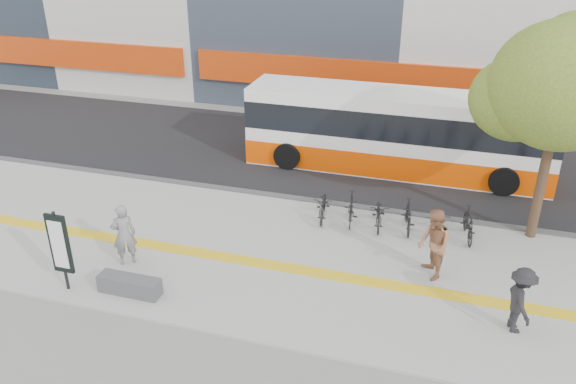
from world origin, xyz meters
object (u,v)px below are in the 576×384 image
(bus, at_px, (396,134))
(seated_woman, at_px, (124,234))
(bench, at_px, (130,285))
(pedestrian_dark, at_px, (520,300))
(pedestrian_tan, at_px, (434,245))
(signboard, at_px, (60,245))
(street_tree, at_px, (560,87))

(bus, distance_m, seated_woman, 10.47)
(bench, relative_size, pedestrian_dark, 0.98)
(pedestrian_tan, height_order, pedestrian_dark, pedestrian_tan)
(signboard, distance_m, street_tree, 13.40)
(bench, distance_m, seated_woman, 1.58)
(bench, relative_size, pedestrian_tan, 0.84)
(street_tree, relative_size, bus, 0.58)
(signboard, bearing_deg, seated_woman, 62.04)
(bench, bearing_deg, pedestrian_tan, 22.28)
(signboard, relative_size, street_tree, 0.35)
(signboard, height_order, street_tree, street_tree)
(street_tree, xyz_separation_m, seated_woman, (-10.58, -4.82, -3.56))
(bench, bearing_deg, signboard, -169.19)
(street_tree, relative_size, pedestrian_tan, 3.29)
(seated_woman, relative_size, pedestrian_dark, 1.08)
(street_tree, distance_m, bus, 6.58)
(street_tree, height_order, seated_woman, street_tree)
(pedestrian_tan, bearing_deg, pedestrian_dark, 26.70)
(signboard, xyz_separation_m, seated_woman, (0.80, 1.51, -0.41))
(street_tree, bearing_deg, pedestrian_tan, -130.59)
(street_tree, relative_size, seated_woman, 3.60)
(bench, height_order, street_tree, street_tree)
(signboard, bearing_deg, pedestrian_dark, 8.48)
(street_tree, xyz_separation_m, bus, (-4.49, 3.68, -3.10))
(signboard, xyz_separation_m, pedestrian_tan, (8.72, 3.22, -0.33))
(seated_woman, height_order, pedestrian_dark, seated_woman)
(bench, xyz_separation_m, street_tree, (9.78, 6.02, 4.21))
(street_tree, xyz_separation_m, pedestrian_tan, (-2.66, -3.10, -3.48))
(signboard, distance_m, pedestrian_dark, 10.86)
(bench, bearing_deg, bus, 61.39)
(signboard, height_order, pedestrian_dark, signboard)
(bench, distance_m, signboard, 1.94)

